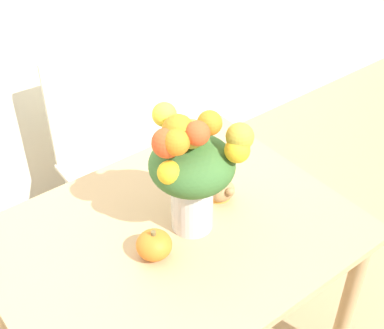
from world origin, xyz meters
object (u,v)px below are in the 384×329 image
at_px(flower_vase, 192,167).
at_px(turkey_figurine, 220,189).
at_px(dining_chair_near_window, 107,155).
at_px(pumpkin, 154,245).

distance_m(flower_vase, turkey_figurine, 0.27).
bearing_deg(turkey_figurine, dining_chair_near_window, 93.09).
bearing_deg(dining_chair_near_window, pumpkin, -108.07).
xyz_separation_m(flower_vase, turkey_figurine, (0.17, 0.05, -0.21)).
relative_size(flower_vase, pumpkin, 3.92).
relative_size(flower_vase, dining_chair_near_window, 0.46).
bearing_deg(pumpkin, turkey_figurine, 13.86).
distance_m(pumpkin, turkey_figurine, 0.34).
distance_m(flower_vase, pumpkin, 0.27).
xyz_separation_m(pumpkin, dining_chair_near_window, (0.29, 0.83, -0.29)).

